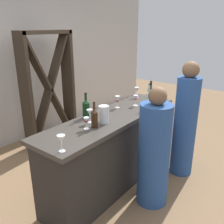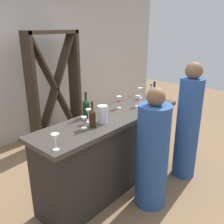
# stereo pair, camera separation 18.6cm
# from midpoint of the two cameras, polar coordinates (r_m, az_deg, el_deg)

# --- Properties ---
(ground_plane) EXTENTS (12.00, 12.00, 0.00)m
(ground_plane) POSITION_cam_midpoint_polar(r_m,az_deg,el_deg) (3.43, 1.62, -16.28)
(ground_plane) COLOR #846647
(back_wall) EXTENTS (8.00, 0.10, 2.80)m
(back_wall) POSITION_cam_midpoint_polar(r_m,az_deg,el_deg) (4.55, -20.44, 10.72)
(back_wall) COLOR #BCB7B2
(back_wall) RESTS_ON ground
(bar_counter) EXTENTS (2.12, 0.59, 0.97)m
(bar_counter) POSITION_cam_midpoint_polar(r_m,az_deg,el_deg) (3.17, 1.71, -9.09)
(bar_counter) COLOR #2A2723
(bar_counter) RESTS_ON ground
(wine_rack) EXTENTS (0.96, 0.28, 1.93)m
(wine_rack) POSITION_cam_midpoint_polar(r_m,az_deg,el_deg) (4.37, -11.90, 5.37)
(wine_rack) COLOR #33281E
(wine_rack) RESTS_ON ground
(wine_bottle_leftmost_amber_brown) EXTENTS (0.07, 0.07, 0.28)m
(wine_bottle_leftmost_amber_brown) POSITION_cam_midpoint_polar(r_m,az_deg,el_deg) (2.62, -2.55, -1.27)
(wine_bottle_leftmost_amber_brown) COLOR #331E0F
(wine_bottle_leftmost_amber_brown) RESTS_ON bar_counter
(wine_bottle_second_left_dark_green) EXTENTS (0.08, 0.08, 0.30)m
(wine_bottle_second_left_dark_green) POSITION_cam_midpoint_polar(r_m,az_deg,el_deg) (2.91, -4.23, 1.00)
(wine_bottle_second_left_dark_green) COLOR black
(wine_bottle_second_left_dark_green) RESTS_ON bar_counter
(wine_bottle_center_clear_pale) EXTENTS (0.07, 0.07, 0.32)m
(wine_bottle_center_clear_pale) POSITION_cam_midpoint_polar(r_m,az_deg,el_deg) (3.25, 10.58, 2.88)
(wine_bottle_center_clear_pale) COLOR #B7C6B2
(wine_bottle_center_clear_pale) RESTS_ON bar_counter
(wine_bottle_second_right_near_black) EXTENTS (0.08, 0.08, 0.28)m
(wine_bottle_second_right_near_black) POSITION_cam_midpoint_polar(r_m,az_deg,el_deg) (3.61, 11.19, 4.25)
(wine_bottle_second_right_near_black) COLOR black
(wine_bottle_second_right_near_black) RESTS_ON bar_counter
(wine_glass_near_left) EXTENTS (0.07, 0.07, 0.15)m
(wine_glass_near_left) POSITION_cam_midpoint_polar(r_m,az_deg,el_deg) (2.17, -10.67, -5.97)
(wine_glass_near_left) COLOR white
(wine_glass_near_left) RESTS_ON bar_counter
(wine_glass_near_center) EXTENTS (0.06, 0.06, 0.13)m
(wine_glass_near_center) POSITION_cam_midpoint_polar(r_m,az_deg,el_deg) (2.59, -4.44, -2.00)
(wine_glass_near_center) COLOR white
(wine_glass_near_center) RESTS_ON bar_counter
(wine_glass_near_right) EXTENTS (0.07, 0.07, 0.15)m
(wine_glass_near_right) POSITION_cam_midpoint_polar(r_m,az_deg,el_deg) (3.32, 7.61, 3.03)
(wine_glass_near_right) COLOR white
(wine_glass_near_right) RESTS_ON bar_counter
(wine_glass_far_left) EXTENTS (0.07, 0.07, 0.15)m
(wine_glass_far_left) POSITION_cam_midpoint_polar(r_m,az_deg,el_deg) (2.75, -3.53, -0.20)
(wine_glass_far_left) COLOR white
(wine_glass_far_left) RESTS_ON bar_counter
(wine_glass_far_center) EXTENTS (0.07, 0.07, 0.16)m
(wine_glass_far_center) POSITION_cam_midpoint_polar(r_m,az_deg,el_deg) (3.22, 3.31, 2.77)
(wine_glass_far_center) COLOR white
(wine_glass_far_center) RESTS_ON bar_counter
(wine_glass_far_right) EXTENTS (0.07, 0.07, 0.15)m
(wine_glass_far_right) POSITION_cam_midpoint_polar(r_m,az_deg,el_deg) (3.72, 8.06, 4.90)
(wine_glass_far_right) COLOR white
(wine_glass_far_right) RESTS_ON bar_counter
(water_pitcher) EXTENTS (0.11, 0.11, 0.20)m
(water_pitcher) POSITION_cam_midpoint_polar(r_m,az_deg,el_deg) (2.73, -0.27, -0.52)
(water_pitcher) COLOR silver
(water_pitcher) RESTS_ON bar_counter
(person_left_guest) EXTENTS (0.40, 0.40, 1.41)m
(person_left_guest) POSITION_cam_midpoint_polar(r_m,az_deg,el_deg) (2.83, 11.25, -9.64)
(person_left_guest) COLOR #284C8C
(person_left_guest) RESTS_ON ground
(person_center_guest) EXTENTS (0.34, 0.34, 1.58)m
(person_center_guest) POSITION_cam_midpoint_polar(r_m,az_deg,el_deg) (3.44, 18.69, -3.02)
(person_center_guest) COLOR #284C8C
(person_center_guest) RESTS_ON ground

